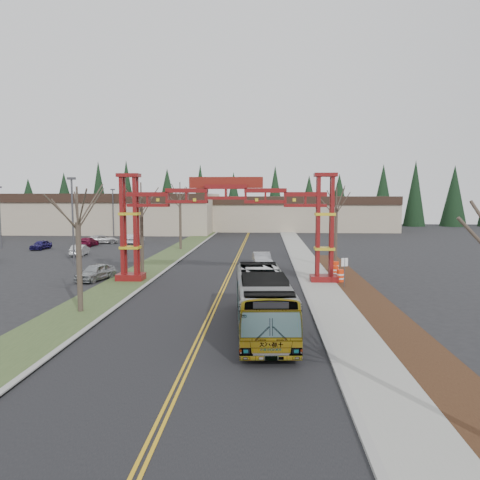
# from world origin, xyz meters

# --- Properties ---
(ground) EXTENTS (200.00, 200.00, 0.00)m
(ground) POSITION_xyz_m (0.00, 0.00, 0.00)
(ground) COLOR black
(ground) RESTS_ON ground
(road) EXTENTS (12.00, 110.00, 0.02)m
(road) POSITION_xyz_m (0.00, 25.00, 0.01)
(road) COLOR black
(road) RESTS_ON ground
(lane_line_left) EXTENTS (0.12, 100.00, 0.01)m
(lane_line_left) POSITION_xyz_m (-0.12, 25.00, 0.03)
(lane_line_left) COLOR gold
(lane_line_left) RESTS_ON road
(lane_line_right) EXTENTS (0.12, 100.00, 0.01)m
(lane_line_right) POSITION_xyz_m (0.12, 25.00, 0.03)
(lane_line_right) COLOR gold
(lane_line_right) RESTS_ON road
(curb_right) EXTENTS (0.30, 110.00, 0.15)m
(curb_right) POSITION_xyz_m (6.15, 25.00, 0.07)
(curb_right) COLOR #969591
(curb_right) RESTS_ON ground
(sidewalk_right) EXTENTS (2.60, 110.00, 0.14)m
(sidewalk_right) POSITION_xyz_m (7.60, 25.00, 0.08)
(sidewalk_right) COLOR gray
(sidewalk_right) RESTS_ON ground
(landscape_strip) EXTENTS (2.60, 50.00, 0.12)m
(landscape_strip) POSITION_xyz_m (10.20, 10.00, 0.06)
(landscape_strip) COLOR #311B10
(landscape_strip) RESTS_ON ground
(grass_median) EXTENTS (4.00, 110.00, 0.08)m
(grass_median) POSITION_xyz_m (-8.00, 25.00, 0.04)
(grass_median) COLOR #364723
(grass_median) RESTS_ON ground
(curb_left) EXTENTS (0.30, 110.00, 0.15)m
(curb_left) POSITION_xyz_m (-6.15, 25.00, 0.07)
(curb_left) COLOR #969591
(curb_left) RESTS_ON ground
(gateway_arch) EXTENTS (18.20, 1.60, 8.90)m
(gateway_arch) POSITION_xyz_m (0.00, 18.00, 5.98)
(gateway_arch) COLOR #620F0C
(gateway_arch) RESTS_ON ground
(retail_building_west) EXTENTS (46.00, 22.30, 7.50)m
(retail_building_west) POSITION_xyz_m (-30.00, 71.96, 3.76)
(retail_building_west) COLOR tan
(retail_building_west) RESTS_ON ground
(retail_building_east) EXTENTS (38.00, 20.30, 7.00)m
(retail_building_east) POSITION_xyz_m (10.00, 79.95, 3.51)
(retail_building_east) COLOR tan
(retail_building_east) RESTS_ON ground
(conifer_treeline) EXTENTS (116.10, 5.60, 13.00)m
(conifer_treeline) POSITION_xyz_m (0.25, 92.00, 6.49)
(conifer_treeline) COLOR black
(conifer_treeline) RESTS_ON ground
(transit_bus) EXTENTS (3.37, 11.22, 3.08)m
(transit_bus) POSITION_xyz_m (3.09, 4.10, 1.54)
(transit_bus) COLOR #B7B9C0
(transit_bus) RESTS_ON ground
(silver_sedan) EXTENTS (2.18, 4.87, 1.55)m
(silver_sedan) POSITION_xyz_m (2.89, 25.34, 0.78)
(silver_sedan) COLOR #A5A8AD
(silver_sedan) RESTS_ON ground
(parked_car_near_a) EXTENTS (2.70, 4.42, 1.41)m
(parked_car_near_a) POSITION_xyz_m (-11.00, 18.00, 0.70)
(parked_car_near_a) COLOR #9A9EA1
(parked_car_near_a) RESTS_ON ground
(parked_car_near_b) EXTENTS (1.86, 4.14, 1.32)m
(parked_car_near_b) POSITION_xyz_m (-18.78, 33.91, 0.66)
(parked_car_near_b) COLOR silver
(parked_car_near_b) RESTS_ON ground
(parked_car_mid_a) EXTENTS (1.87, 4.43, 1.27)m
(parked_car_mid_a) POSITION_xyz_m (-21.72, 44.10, 0.64)
(parked_car_mid_a) COLOR maroon
(parked_car_mid_a) RESTS_ON ground
(parked_car_mid_b) EXTENTS (1.79, 3.76, 1.24)m
(parked_car_mid_b) POSITION_xyz_m (-26.49, 39.95, 0.62)
(parked_car_mid_b) COLOR navy
(parked_car_mid_b) RESTS_ON ground
(parked_car_far_a) EXTENTS (2.10, 4.82, 1.54)m
(parked_car_far_a) POSITION_xyz_m (-16.03, 47.00, 0.77)
(parked_car_far_a) COLOR #B5B7BD
(parked_car_far_a) RESTS_ON ground
(parked_car_far_b) EXTENTS (5.13, 3.71, 1.30)m
(parked_car_far_b) POSITION_xyz_m (-21.06, 48.03, 0.65)
(parked_car_far_b) COLOR silver
(parked_car_far_b) RESTS_ON ground
(bare_tree_median_near) EXTENTS (3.26, 3.26, 7.62)m
(bare_tree_median_near) POSITION_xyz_m (-8.00, 7.34, 5.44)
(bare_tree_median_near) COLOR #382D26
(bare_tree_median_near) RESTS_ON ground
(bare_tree_median_mid) EXTENTS (3.11, 3.11, 8.27)m
(bare_tree_median_mid) POSITION_xyz_m (-8.00, 21.70, 6.17)
(bare_tree_median_mid) COLOR #382D26
(bare_tree_median_mid) RESTS_ON ground
(bare_tree_median_far) EXTENTS (3.31, 3.31, 8.90)m
(bare_tree_median_far) POSITION_xyz_m (-8.00, 40.93, 6.67)
(bare_tree_median_far) COLOR #382D26
(bare_tree_median_far) RESTS_ON ground
(bare_tree_right_far) EXTENTS (3.09, 3.09, 7.90)m
(bare_tree_right_far) POSITION_xyz_m (10.00, 25.33, 5.82)
(bare_tree_right_far) COLOR #382D26
(bare_tree_right_far) RESTS_ON ground
(light_pole_near) EXTENTS (0.78, 0.39, 8.95)m
(light_pole_near) POSITION_xyz_m (-16.36, 26.42, 5.17)
(light_pole_near) COLOR #3F3F44
(light_pole_near) RESTS_ON ground
(light_pole_mid) EXTENTS (0.73, 0.36, 8.36)m
(light_pole_mid) POSITION_xyz_m (-32.63, 41.18, 4.84)
(light_pole_mid) COLOR #3F3F44
(light_pole_mid) RESTS_ON ground
(light_pole_far) EXTENTS (0.72, 0.36, 8.31)m
(light_pole_far) POSITION_xyz_m (-23.47, 60.58, 4.81)
(light_pole_far) COLOR #3F3F44
(light_pole_far) RESTS_ON ground
(street_sign) EXTENTS (0.52, 0.20, 2.34)m
(street_sign) POSITION_xyz_m (9.28, 15.77, 1.68)
(street_sign) COLOR #3F3F44
(street_sign) RESTS_ON ground
(barrel_south) EXTENTS (0.60, 0.60, 1.11)m
(barrel_south) POSITION_xyz_m (9.30, 17.88, 0.55)
(barrel_south) COLOR #EF350D
(barrel_south) RESTS_ON ground
(barrel_mid) EXTENTS (0.53, 0.53, 0.98)m
(barrel_mid) POSITION_xyz_m (9.31, 20.70, 0.49)
(barrel_mid) COLOR #EF350D
(barrel_mid) RESTS_ON ground
(barrel_north) EXTENTS (0.60, 0.60, 1.11)m
(barrel_north) POSITION_xyz_m (9.61, 22.54, 0.56)
(barrel_north) COLOR #EF350D
(barrel_north) RESTS_ON ground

